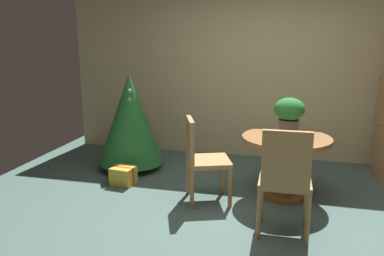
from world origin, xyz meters
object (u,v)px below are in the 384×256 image
(potted_plant, at_px, (277,155))
(round_dining_table, at_px, (286,155))
(flower_vase, at_px, (289,114))
(gift_box_gold, at_px, (123,176))
(wooden_chair_left, at_px, (201,156))
(holiday_tree, at_px, (130,119))
(wooden_chair_near, at_px, (285,177))

(potted_plant, bearing_deg, round_dining_table, -83.18)
(flower_vase, bearing_deg, round_dining_table, 121.80)
(flower_vase, height_order, gift_box_gold, flower_vase)
(flower_vase, xyz_separation_m, wooden_chair_left, (-0.90, -0.30, -0.44))
(round_dining_table, height_order, holiday_tree, holiday_tree)
(wooden_chair_near, relative_size, potted_plant, 2.30)
(holiday_tree, distance_m, potted_plant, 2.03)
(wooden_chair_near, xyz_separation_m, wooden_chair_left, (-0.89, 0.59, -0.05))
(holiday_tree, distance_m, gift_box_gold, 0.84)
(wooden_chair_near, xyz_separation_m, potted_plant, (-0.10, 1.74, -0.33))
(wooden_chair_near, height_order, wooden_chair_left, wooden_chair_near)
(wooden_chair_near, distance_m, gift_box_gold, 2.15)
(flower_vase, bearing_deg, gift_box_gold, -178.38)
(round_dining_table, relative_size, flower_vase, 2.24)
(flower_vase, relative_size, wooden_chair_left, 0.47)
(round_dining_table, height_order, flower_vase, flower_vase)
(flower_vase, xyz_separation_m, potted_plant, (-0.11, 0.84, -0.72))
(wooden_chair_near, bearing_deg, potted_plant, 93.24)
(flower_vase, relative_size, holiday_tree, 0.34)
(flower_vase, distance_m, wooden_chair_left, 1.05)
(wooden_chair_left, bearing_deg, wooden_chair_near, -33.69)
(round_dining_table, relative_size, gift_box_gold, 3.30)
(gift_box_gold, bearing_deg, wooden_chair_near, -23.65)
(holiday_tree, relative_size, potted_plant, 2.95)
(wooden_chair_near, distance_m, wooden_chair_left, 1.07)
(wooden_chair_near, bearing_deg, round_dining_table, 90.00)
(wooden_chair_near, relative_size, gift_box_gold, 3.42)
(gift_box_gold, bearing_deg, holiday_tree, 102.85)
(gift_box_gold, bearing_deg, round_dining_table, 2.23)
(wooden_chair_left, xyz_separation_m, holiday_tree, (-1.17, 0.84, 0.17))
(gift_box_gold, bearing_deg, potted_plant, 26.17)
(holiday_tree, bearing_deg, wooden_chair_left, -35.79)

